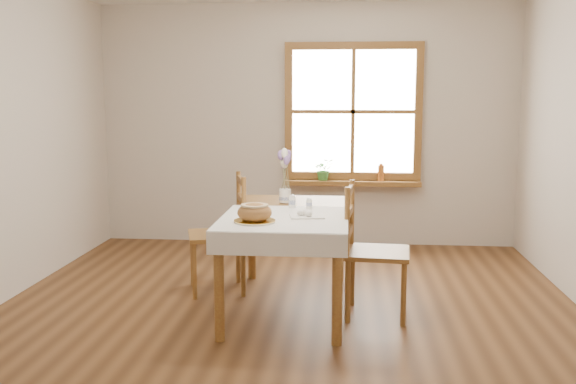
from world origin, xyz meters
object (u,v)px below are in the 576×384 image
at_px(dining_table, 288,222).
at_px(flower_vase, 285,197).
at_px(bread_plate, 255,221).
at_px(chair_right, 377,251).
at_px(chair_left, 217,233).

bearing_deg(dining_table, flower_vase, 98.97).
xyz_separation_m(dining_table, bread_plate, (-0.19, -0.49, 0.10)).
distance_m(dining_table, chair_right, 0.71).
height_order(chair_left, chair_right, chair_right).
bearing_deg(chair_right, flower_vase, 60.21).
xyz_separation_m(bread_plate, flower_vase, (0.13, 0.86, 0.04)).
bearing_deg(bread_plate, chair_left, 117.67).
distance_m(chair_left, chair_right, 1.39).
bearing_deg(flower_vase, chair_left, -178.14).
xyz_separation_m(dining_table, chair_left, (-0.63, 0.35, -0.17)).
bearing_deg(chair_right, bread_plate, 117.23).
height_order(chair_right, bread_plate, chair_right).
distance_m(chair_left, flower_vase, 0.65).
bearing_deg(chair_right, dining_table, 83.53).
relative_size(chair_left, chair_right, 0.99).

